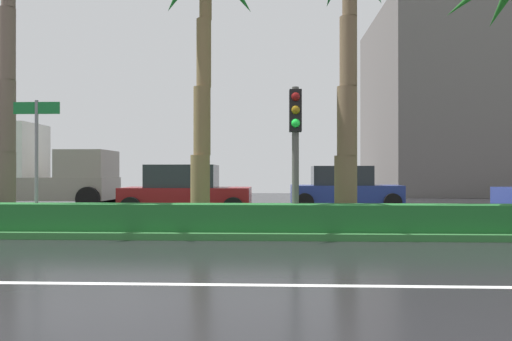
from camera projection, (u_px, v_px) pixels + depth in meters
The scene contains 9 objects.
ground_plane at pixel (113, 227), 13.37m from camera, with size 90.00×42.00×0.10m, color black.
median_strip at pixel (100, 226), 12.37m from camera, with size 85.50×4.00×0.15m, color #2D6B33.
median_hedge at pixel (78, 217), 10.97m from camera, with size 76.50×0.70×0.60m.
traffic_signal_median_right at pixel (295, 131), 11.01m from camera, with size 0.28×0.43×3.28m.
street_name_sign at pixel (37, 146), 11.21m from camera, with size 1.10×0.08×3.00m.
box_truck_lead at pixel (33, 170), 19.62m from camera, with size 6.40×2.64×3.46m.
car_in_traffic_second at pixel (186, 191), 16.24m from camera, with size 4.30×2.02×1.72m.
car_in_traffic_third at pixel (344, 189), 19.08m from camera, with size 4.30×2.02×1.72m.
building_far_right at pixel (511, 104), 33.18m from camera, with size 18.57×12.25×12.38m.
Camera 1 is at (4.52, -4.20, 1.46)m, focal length 33.71 mm.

